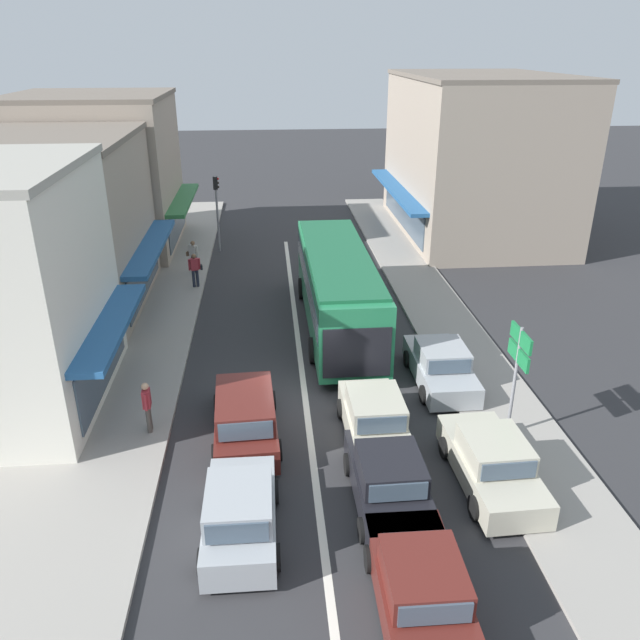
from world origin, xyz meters
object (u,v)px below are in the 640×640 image
(traffic_light_downstreet, at_px, (217,201))
(pedestrian_browsing_midblock, at_px, (147,404))
(city_bus, at_px, (338,285))
(wagon_adjacent_lane_lead, at_px, (245,415))
(directional_road_sign, at_px, (518,357))
(pedestrian_far_walker, at_px, (193,254))
(parked_sedan_kerb_front, at_px, (492,463))
(pedestrian_with_handbag_near, at_px, (195,268))
(sedan_queue_gap_filler, at_px, (389,482))
(parked_sedan_kerb_second, at_px, (441,366))
(hatchback_behind_bus_mid, at_px, (374,417))
(sedan_behind_bus_near, at_px, (421,591))
(hatchback_queue_far_back, at_px, (240,514))

(traffic_light_downstreet, height_order, pedestrian_browsing_midblock, traffic_light_downstreet)
(city_bus, xyz_separation_m, wagon_adjacent_lane_lead, (-3.58, -7.57, -1.14))
(directional_road_sign, xyz_separation_m, pedestrian_far_walker, (-10.71, 15.29, -1.64))
(parked_sedan_kerb_front, bearing_deg, pedestrian_with_handbag_near, 121.04)
(sedan_queue_gap_filler, xyz_separation_m, pedestrian_browsing_midblock, (-6.56, 3.66, 0.40))
(pedestrian_with_handbag_near, bearing_deg, parked_sedan_kerb_second, -46.77)
(wagon_adjacent_lane_lead, height_order, directional_road_sign, directional_road_sign)
(hatchback_behind_bus_mid, bearing_deg, traffic_light_downstreet, 106.74)
(sedan_behind_bus_near, distance_m, pedestrian_far_walker, 22.33)
(sedan_queue_gap_filler, bearing_deg, parked_sedan_kerb_second, 63.86)
(traffic_light_downstreet, bearing_deg, pedestrian_with_handbag_near, -97.34)
(sedan_queue_gap_filler, distance_m, parked_sedan_kerb_second, 6.64)
(sedan_queue_gap_filler, relative_size, traffic_light_downstreet, 1.00)
(sedan_behind_bus_near, bearing_deg, pedestrian_with_handbag_near, 108.23)
(hatchback_queue_far_back, bearing_deg, parked_sedan_kerb_second, 45.90)
(pedestrian_browsing_midblock, bearing_deg, hatchback_queue_far_back, -57.90)
(parked_sedan_kerb_front, xyz_separation_m, pedestrian_browsing_midblock, (-9.41, 3.12, 0.40))
(sedan_behind_bus_near, height_order, pedestrian_far_walker, pedestrian_far_walker)
(traffic_light_downstreet, relative_size, pedestrian_browsing_midblock, 2.58)
(hatchback_behind_bus_mid, xyz_separation_m, sedan_behind_bus_near, (-0.08, -6.35, -0.05))
(wagon_adjacent_lane_lead, height_order, parked_sedan_kerb_front, wagon_adjacent_lane_lead)
(city_bus, relative_size, hatchback_queue_far_back, 2.93)
(hatchback_queue_far_back, height_order, pedestrian_far_walker, pedestrian_far_walker)
(city_bus, relative_size, sedan_behind_bus_near, 2.58)
(hatchback_behind_bus_mid, bearing_deg, pedestrian_browsing_midblock, 173.60)
(city_bus, bearing_deg, directional_road_sign, -63.00)
(traffic_light_downstreet, distance_m, directional_road_sign, 21.40)
(city_bus, relative_size, pedestrian_browsing_midblock, 6.67)
(sedan_behind_bus_near, xyz_separation_m, pedestrian_browsing_midblock, (-6.57, 7.09, 0.40))
(parked_sedan_kerb_front, distance_m, pedestrian_with_handbag_near, 17.79)
(directional_road_sign, height_order, pedestrian_browsing_midblock, directional_road_sign)
(wagon_adjacent_lane_lead, relative_size, pedestrian_far_walker, 2.81)
(directional_road_sign, bearing_deg, pedestrian_browsing_midblock, 174.36)
(directional_road_sign, relative_size, pedestrian_with_handbag_near, 2.21)
(parked_sedan_kerb_second, relative_size, pedestrian_browsing_midblock, 2.58)
(city_bus, xyz_separation_m, parked_sedan_kerb_front, (2.95, -10.32, -1.22))
(city_bus, bearing_deg, traffic_light_downstreet, 116.72)
(city_bus, height_order, parked_sedan_kerb_front, city_bus)
(parked_sedan_kerb_front, xyz_separation_m, pedestrian_with_handbag_near, (-9.17, 15.24, 0.40))
(pedestrian_browsing_midblock, bearing_deg, traffic_light_downstreet, 86.81)
(directional_road_sign, distance_m, pedestrian_far_walker, 18.73)
(pedestrian_with_handbag_near, relative_size, pedestrian_far_walker, 1.00)
(hatchback_queue_far_back, height_order, sedan_queue_gap_filler, hatchback_queue_far_back)
(parked_sedan_kerb_second, bearing_deg, pedestrian_browsing_midblock, -166.39)
(hatchback_queue_far_back, bearing_deg, pedestrian_browsing_midblock, 122.10)
(hatchback_behind_bus_mid, distance_m, pedestrian_browsing_midblock, 6.71)
(hatchback_behind_bus_mid, xyz_separation_m, parked_sedan_kerb_second, (2.83, 3.04, -0.05))
(sedan_queue_gap_filler, bearing_deg, wagon_adjacent_lane_lead, 138.22)
(parked_sedan_kerb_second, xyz_separation_m, pedestrian_browsing_midblock, (-9.48, -2.30, 0.40))
(hatchback_queue_far_back, relative_size, pedestrian_browsing_midblock, 2.28)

